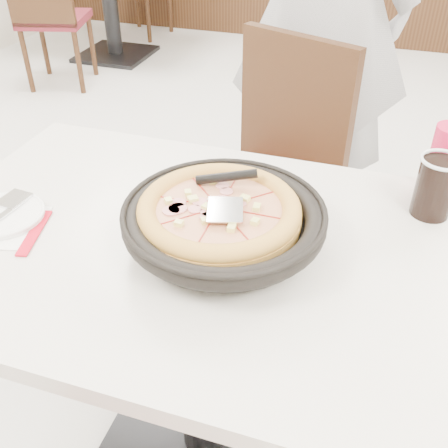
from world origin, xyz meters
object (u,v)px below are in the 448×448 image
(pizza, at_px, (219,216))
(bg_chair_left_near, at_px, (54,15))
(side_plate, at_px, (4,215))
(main_table, at_px, (202,357))
(bg_table_left, at_px, (110,8))
(chair_far, at_px, (257,193))
(red_cup, at_px, (447,159))
(pizza_pan, at_px, (224,227))
(cola_glass, at_px, (435,188))

(pizza, xyz_separation_m, bg_chair_left_near, (-1.97, 2.36, -0.34))
(pizza, relative_size, side_plate, 1.91)
(pizza, bearing_deg, main_table, -164.92)
(side_plate, distance_m, bg_table_left, 3.43)
(chair_far, bearing_deg, red_cup, 175.02)
(chair_far, distance_m, bg_table_left, 3.02)
(main_table, distance_m, bg_table_left, 3.56)
(pizza, height_order, side_plate, pizza)
(main_table, relative_size, chair_far, 1.26)
(chair_far, distance_m, bg_chair_left_near, 2.58)
(chair_far, distance_m, pizza, 0.71)
(pizza, bearing_deg, red_cup, 38.97)
(chair_far, bearing_deg, bg_chair_left_near, -19.84)
(main_table, xyz_separation_m, pizza_pan, (0.06, 0.00, 0.42))
(side_plate, distance_m, red_cup, 1.01)
(pizza, height_order, bg_chair_left_near, bg_chair_left_near)
(main_table, relative_size, bg_chair_left_near, 1.26)
(side_plate, xyz_separation_m, red_cup, (0.91, 0.43, 0.07))
(pizza, relative_size, bg_table_left, 0.28)
(pizza_pan, bearing_deg, main_table, -177.23)
(pizza_pan, distance_m, red_cup, 0.56)
(main_table, bearing_deg, cola_glass, 28.48)
(side_plate, xyz_separation_m, bg_chair_left_near, (-1.50, 2.43, -0.28))
(side_plate, bearing_deg, chair_far, 60.10)
(pizza_pan, height_order, bg_chair_left_near, bg_chair_left_near)
(main_table, distance_m, pizza_pan, 0.42)
(main_table, xyz_separation_m, pizza, (0.04, 0.01, 0.44))
(chair_far, distance_m, pizza_pan, 0.71)
(cola_glass, height_order, red_cup, red_cup)
(side_plate, relative_size, red_cup, 1.08)
(side_plate, relative_size, cola_glass, 1.33)
(pizza_pan, xyz_separation_m, side_plate, (-0.49, -0.06, -0.03))
(cola_glass, xyz_separation_m, red_cup, (0.02, 0.12, 0.02))
(chair_far, xyz_separation_m, pizza, (0.07, -0.62, 0.34))
(side_plate, height_order, bg_table_left, side_plate)
(cola_glass, bearing_deg, bg_chair_left_near, 138.35)
(side_plate, height_order, bg_chair_left_near, bg_chair_left_near)
(pizza, height_order, red_cup, red_cup)
(cola_glass, bearing_deg, bg_table_left, 129.82)
(bg_chair_left_near, bearing_deg, main_table, -65.91)
(pizza_pan, bearing_deg, chair_far, 97.92)
(chair_far, bearing_deg, bg_table_left, -29.97)
(chair_far, distance_m, side_plate, 0.85)
(red_cup, bearing_deg, chair_far, 152.36)
(pizza, xyz_separation_m, side_plate, (-0.47, -0.07, -0.05))
(red_cup, bearing_deg, bg_table_left, 131.29)
(pizza, bearing_deg, bg_chair_left_near, 129.91)
(main_table, xyz_separation_m, bg_chair_left_near, (-1.93, 2.37, 0.10))
(chair_far, height_order, bg_chair_left_near, same)
(chair_far, height_order, pizza, chair_far)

